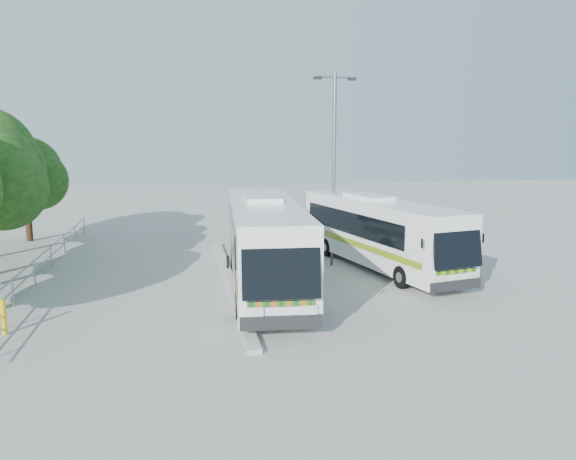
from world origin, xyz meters
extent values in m
plane|color=#989893|center=(0.00, 0.00, 0.00)|extent=(100.00, 100.00, 0.00)
cube|color=#B2B2AD|center=(-2.30, 2.00, 0.07)|extent=(0.40, 16.00, 0.15)
cylinder|color=gray|center=(-10.00, 4.00, 0.95)|extent=(0.06, 22.00, 0.06)
cylinder|color=gray|center=(-10.00, 4.00, 0.55)|extent=(0.06, 22.00, 0.06)
cylinder|color=gray|center=(-10.00, 14.00, 0.50)|extent=(0.06, 0.06, 1.00)
sphere|color=#16380F|center=(-11.37, 4.55, 3.80)|extent=(3.59, 3.59, 3.59)
sphere|color=#16380F|center=(-12.46, 8.18, 4.29)|extent=(4.06, 4.06, 4.06)
cylinder|color=#382314|center=(-12.70, 13.30, 1.39)|extent=(0.36, 0.36, 2.77)
sphere|color=#16380F|center=(-12.70, 13.30, 3.91)|extent=(4.03, 4.03, 4.03)
sphere|color=#16380F|center=(-11.94, 12.80, 3.46)|extent=(3.28, 3.28, 3.28)
sphere|color=#16380F|center=(-13.33, 13.93, 4.41)|extent=(3.02, 3.02, 3.02)
cube|color=white|center=(-1.00, 0.90, 1.85)|extent=(3.26, 11.96, 3.00)
cube|color=black|center=(-1.41, -5.02, 2.22)|extent=(2.29, 0.60, 1.91)
cube|color=black|center=(-2.21, 1.58, 2.22)|extent=(0.69, 9.43, 1.08)
cube|color=black|center=(0.29, 1.41, 2.22)|extent=(0.69, 9.43, 1.08)
cube|color=#0C5521|center=(-2.27, 0.69, 1.28)|extent=(0.73, 10.22, 0.28)
cylinder|color=black|center=(-2.37, -2.85, 0.49)|extent=(0.36, 1.00, 0.98)
cylinder|color=black|center=(-0.15, -3.01, 0.49)|extent=(0.36, 1.00, 0.98)
cylinder|color=black|center=(-1.88, 4.32, 0.49)|extent=(0.36, 1.00, 0.98)
cylinder|color=black|center=(0.34, 4.17, 0.49)|extent=(0.36, 1.00, 0.98)
cube|color=white|center=(4.52, 3.34, 1.68)|extent=(4.36, 11.00, 2.74)
cube|color=black|center=(5.61, -1.96, 2.02)|extent=(2.11, 0.82, 1.74)
cube|color=black|center=(3.29, 3.64, 2.02)|extent=(1.78, 8.45, 0.99)
cube|color=black|center=(5.53, 4.10, 2.02)|extent=(1.78, 8.45, 0.99)
cube|color=#0D610F|center=(3.45, 2.85, 1.17)|extent=(1.90, 9.15, 0.25)
cylinder|color=black|center=(4.23, -0.29, 0.45)|extent=(0.44, 0.93, 0.90)
cylinder|color=black|center=(6.21, 0.11, 0.45)|extent=(0.44, 0.93, 0.90)
cylinder|color=black|center=(2.91, 6.12, 0.45)|extent=(0.44, 0.93, 0.90)
cylinder|color=black|center=(4.90, 6.53, 0.45)|extent=(0.44, 0.93, 0.90)
cylinder|color=gray|center=(3.38, 6.80, 4.47)|extent=(0.20, 0.20, 8.94)
cylinder|color=gray|center=(3.38, 6.80, 8.71)|extent=(1.79, 0.29, 0.09)
cube|color=black|center=(2.49, 6.70, 8.66)|extent=(0.41, 0.24, 0.13)
cube|color=black|center=(4.27, 6.90, 8.66)|extent=(0.41, 0.24, 0.13)
cylinder|color=#E7B00D|center=(-9.45, -2.99, 0.54)|extent=(0.19, 0.19, 1.07)
camera|label=1|loc=(-4.13, -20.35, 5.82)|focal=35.00mm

